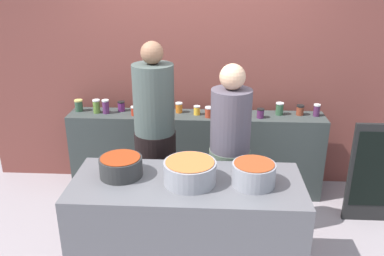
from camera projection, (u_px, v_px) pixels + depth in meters
ground at (190, 253)px, 3.52m from camera, size 12.00×12.00×0.00m
storefront_wall at (198, 52)px, 4.32m from camera, size 4.80×0.12×3.00m
display_shelf at (196, 154)px, 4.38m from camera, size 2.70×0.36×0.91m
prep_table at (187, 232)px, 3.08m from camera, size 1.70×0.70×0.89m
preserve_jar_0 at (79, 105)px, 4.30m from camera, size 0.09×0.09×0.12m
preserve_jar_1 at (97, 106)px, 4.24m from camera, size 0.08×0.08×0.14m
preserve_jar_2 at (106, 107)px, 4.22m from camera, size 0.07×0.07×0.15m
preserve_jar_3 at (121, 106)px, 4.30m from camera, size 0.08×0.08×0.11m
preserve_jar_4 at (135, 111)px, 4.17m from camera, size 0.08×0.08×0.10m
preserve_jar_5 at (162, 109)px, 4.20m from camera, size 0.09×0.09×0.11m
preserve_jar_6 at (179, 108)px, 4.25m from camera, size 0.08×0.08×0.11m
preserve_jar_7 at (197, 110)px, 4.19m from camera, size 0.07×0.07×0.10m
preserve_jar_8 at (209, 112)px, 4.12m from camera, size 0.09×0.09×0.11m
preserve_jar_9 at (220, 109)px, 4.19m from camera, size 0.08×0.08×0.12m
preserve_jar_10 at (232, 107)px, 4.23m from camera, size 0.07×0.07×0.14m
preserve_jar_11 at (260, 113)px, 4.10m from camera, size 0.08×0.08×0.10m
preserve_jar_12 at (280, 109)px, 4.18m from camera, size 0.08×0.08×0.13m
preserve_jar_13 at (300, 110)px, 4.18m from camera, size 0.08×0.08×0.11m
preserve_jar_14 at (317, 110)px, 4.15m from camera, size 0.07×0.07×0.13m
cooking_pot_left at (121, 167)px, 2.97m from camera, size 0.32×0.32×0.15m
cooking_pot_center at (190, 172)px, 2.87m from camera, size 0.38×0.38×0.17m
cooking_pot_right at (254, 174)px, 2.85m from camera, size 0.31×0.31×0.17m
cook_with_tongs at (156, 150)px, 3.60m from camera, size 0.37×0.37×1.79m
cook_in_cap at (229, 164)px, 3.51m from camera, size 0.36×0.36×1.63m
chalkboard_sign at (375, 173)px, 3.82m from camera, size 0.49×0.05×1.02m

